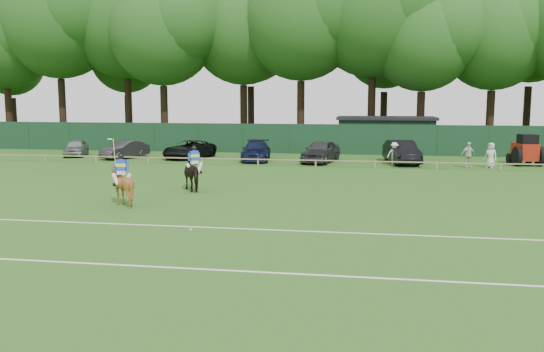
% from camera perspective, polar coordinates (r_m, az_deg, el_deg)
% --- Properties ---
extents(ground, '(160.00, 160.00, 0.00)m').
position_cam_1_polar(ground, '(21.89, -2.60, -4.66)').
color(ground, '#1E4C14').
rests_on(ground, ground).
extents(horse_dark, '(1.96, 2.22, 1.74)m').
position_cam_1_polar(horse_dark, '(29.54, -7.69, 0.25)').
color(horse_dark, black).
rests_on(horse_dark, ground).
extents(horse_chestnut, '(1.58, 1.73, 1.73)m').
position_cam_1_polar(horse_chestnut, '(26.11, -14.64, -0.94)').
color(horse_chestnut, brown).
rests_on(horse_chestnut, ground).
extents(sedan_silver, '(2.72, 4.21, 1.34)m').
position_cam_1_polar(sedan_silver, '(49.03, -18.83, 2.66)').
color(sedan_silver, '#929596').
rests_on(sedan_silver, ground).
extents(sedan_grey, '(2.91, 4.36, 1.36)m').
position_cam_1_polar(sedan_grey, '(46.08, -14.38, 2.55)').
color(sedan_grey, '#2B2B2D').
rests_on(sedan_grey, ground).
extents(suv_black, '(3.56, 5.44, 1.39)m').
position_cam_1_polar(suv_black, '(45.16, -8.19, 2.63)').
color(suv_black, black).
rests_on(suv_black, ground).
extents(sedan_navy, '(2.64, 5.21, 1.45)m').
position_cam_1_polar(sedan_navy, '(43.11, -1.58, 2.50)').
color(sedan_navy, '#101634').
rests_on(sedan_navy, ground).
extents(hatch_grey, '(2.92, 5.08, 1.63)m').
position_cam_1_polar(hatch_grey, '(42.00, 4.87, 2.46)').
color(hatch_grey, '#323234').
rests_on(hatch_grey, ground).
extents(estate_black, '(2.68, 5.24, 1.65)m').
position_cam_1_polar(estate_black, '(42.15, 12.73, 2.32)').
color(estate_black, black).
rests_on(estate_black, ground).
extents(spectator_left, '(1.17, 0.88, 1.61)m').
position_cam_1_polar(spectator_left, '(41.06, 12.02, 2.17)').
color(spectator_left, beige).
rests_on(spectator_left, ground).
extents(spectator_mid, '(1.11, 0.78, 1.75)m').
position_cam_1_polar(spectator_mid, '(40.81, 18.86, 1.99)').
color(spectator_mid, beige).
rests_on(spectator_mid, ground).
extents(spectator_right, '(0.99, 0.92, 1.70)m').
position_cam_1_polar(spectator_right, '(41.31, 20.86, 1.93)').
color(spectator_right, silver).
rests_on(spectator_right, ground).
extents(rider_dark, '(0.84, 0.66, 1.41)m').
position_cam_1_polar(rider_dark, '(29.44, -7.71, 1.72)').
color(rider_dark, silver).
rests_on(rider_dark, ground).
extents(rider_chestnut, '(0.95, 0.55, 2.05)m').
position_cam_1_polar(rider_chestnut, '(26.00, -14.71, 0.74)').
color(rider_chestnut, silver).
rests_on(rider_chestnut, ground).
extents(polo_ball, '(0.09, 0.09, 0.09)m').
position_cam_1_polar(polo_ball, '(20.75, -8.04, -5.30)').
color(polo_ball, silver).
rests_on(polo_ball, ground).
extents(pitch_lines, '(60.00, 5.10, 0.01)m').
position_cam_1_polar(pitch_lines, '(18.57, -4.88, -6.94)').
color(pitch_lines, silver).
rests_on(pitch_lines, ground).
extents(pitch_rail, '(62.10, 0.10, 0.50)m').
position_cam_1_polar(pitch_rail, '(39.38, 2.90, 1.58)').
color(pitch_rail, '#997F5B').
rests_on(pitch_rail, ground).
extents(perimeter_fence, '(92.08, 0.08, 2.50)m').
position_cam_1_polar(perimeter_fence, '(48.22, 4.15, 3.68)').
color(perimeter_fence, '#14351E').
rests_on(perimeter_fence, ground).
extents(utility_shed, '(8.40, 4.40, 3.04)m').
position_cam_1_polar(utility_shed, '(51.01, 11.21, 4.10)').
color(utility_shed, '#14331E').
rests_on(utility_shed, ground).
extents(tree_row, '(96.00, 12.00, 21.00)m').
position_cam_1_polar(tree_row, '(56.14, 6.94, 2.95)').
color(tree_row, '#26561C').
rests_on(tree_row, ground).
extents(tractor, '(2.06, 2.80, 2.18)m').
position_cam_1_polar(tractor, '(43.77, 23.83, 2.32)').
color(tractor, maroon).
rests_on(tractor, ground).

